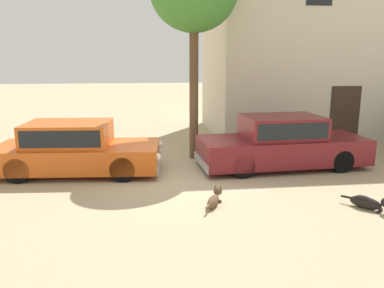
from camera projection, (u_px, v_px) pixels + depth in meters
name	position (u px, v px, depth m)	size (l,w,h in m)	color
ground_plane	(176.00, 181.00, 9.79)	(80.00, 80.00, 0.00)	tan
parked_sedan_nearest	(74.00, 148.00, 10.31)	(4.58, 2.16, 1.39)	#D15619
parked_sedan_second	(282.00, 142.00, 10.88)	(4.91, 2.08, 1.47)	maroon
apartment_block	(360.00, 37.00, 15.81)	(12.28, 5.41, 7.84)	beige
stray_dog_spotted	(214.00, 199.00, 8.13)	(0.51, 0.94, 0.35)	brown
stray_dog_tan	(369.00, 202.00, 7.89)	(0.74, 0.89, 0.38)	black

